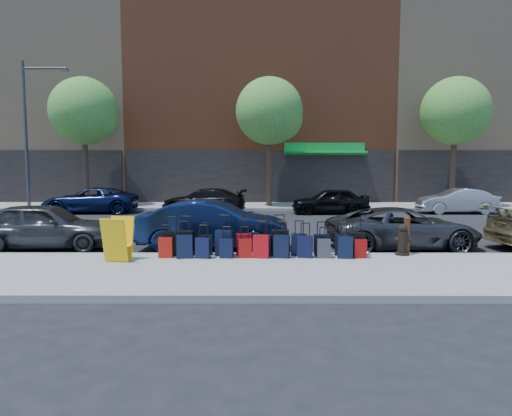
{
  "coord_description": "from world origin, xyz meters",
  "views": [
    {
      "loc": [
        -0.17,
        -16.63,
        2.55
      ],
      "look_at": [
        -0.22,
        -1.5,
        1.08
      ],
      "focal_mm": 32.0,
      "sensor_mm": 36.0,
      "label": 1
    }
  ],
  "objects_px": {
    "bollard": "(407,236)",
    "display_rack": "(118,240)",
    "tree_center": "(272,113)",
    "streetlight": "(29,125)",
    "car_far_2": "(330,201)",
    "car_far_1": "(204,201)",
    "tree_left": "(86,113)",
    "fire_hydrant": "(403,241)",
    "car_near_0": "(45,226)",
    "car_near_2": "(403,228)",
    "car_far_0": "(90,200)",
    "tree_right": "(458,113)",
    "car_far_3": "(457,201)",
    "car_near_1": "(213,225)",
    "suitcase_front_5": "(264,245)"
  },
  "relations": [
    {
      "from": "streetlight",
      "to": "car_far_2",
      "type": "height_order",
      "value": "streetlight"
    },
    {
      "from": "streetlight",
      "to": "car_near_2",
      "type": "distance_m",
      "value": 21.11
    },
    {
      "from": "car_far_0",
      "to": "car_far_2",
      "type": "bearing_deg",
      "value": 85.57
    },
    {
      "from": "tree_left",
      "to": "streetlight",
      "type": "bearing_deg",
      "value": -166.61
    },
    {
      "from": "streetlight",
      "to": "car_near_2",
      "type": "height_order",
      "value": "streetlight"
    },
    {
      "from": "streetlight",
      "to": "car_near_0",
      "type": "relative_size",
      "value": 1.93
    },
    {
      "from": "car_near_2",
      "to": "car_far_2",
      "type": "bearing_deg",
      "value": -1.23
    },
    {
      "from": "fire_hydrant",
      "to": "car_near_0",
      "type": "relative_size",
      "value": 0.2
    },
    {
      "from": "bollard",
      "to": "car_far_1",
      "type": "height_order",
      "value": "car_far_1"
    },
    {
      "from": "car_far_0",
      "to": "car_far_1",
      "type": "xyz_separation_m",
      "value": [
        5.9,
        0.06,
        -0.03
      ]
    },
    {
      "from": "tree_center",
      "to": "car_far_0",
      "type": "xyz_separation_m",
      "value": [
        -9.52,
        -2.5,
        -4.75
      ]
    },
    {
      "from": "fire_hydrant",
      "to": "bollard",
      "type": "xyz_separation_m",
      "value": [
        0.13,
        0.07,
        0.13
      ]
    },
    {
      "from": "tree_center",
      "to": "bollard",
      "type": "relative_size",
      "value": 7.4
    },
    {
      "from": "car_far_0",
      "to": "car_far_1",
      "type": "height_order",
      "value": "car_far_0"
    },
    {
      "from": "bollard",
      "to": "streetlight",
      "type": "bearing_deg",
      "value": 140.95
    },
    {
      "from": "car_near_1",
      "to": "car_far_3",
      "type": "bearing_deg",
      "value": -45.85
    },
    {
      "from": "tree_center",
      "to": "streetlight",
      "type": "xyz_separation_m",
      "value": [
        -13.44,
        -0.7,
        -0.75
      ]
    },
    {
      "from": "car_far_1",
      "to": "tree_left",
      "type": "bearing_deg",
      "value": -102.54
    },
    {
      "from": "car_far_0",
      "to": "streetlight",
      "type": "bearing_deg",
      "value": -117.12
    },
    {
      "from": "car_near_2",
      "to": "car_far_0",
      "type": "bearing_deg",
      "value": 47.33
    },
    {
      "from": "car_far_2",
      "to": "tree_left",
      "type": "bearing_deg",
      "value": -102.61
    },
    {
      "from": "tree_right",
      "to": "car_far_3",
      "type": "relative_size",
      "value": 1.86
    },
    {
      "from": "car_far_1",
      "to": "car_near_0",
      "type": "bearing_deg",
      "value": -12.17
    },
    {
      "from": "fire_hydrant",
      "to": "car_far_3",
      "type": "height_order",
      "value": "car_far_3"
    },
    {
      "from": "tree_center",
      "to": "car_far_0",
      "type": "bearing_deg",
      "value": -165.32
    },
    {
      "from": "car_far_1",
      "to": "car_far_2",
      "type": "height_order",
      "value": "car_far_2"
    },
    {
      "from": "tree_left",
      "to": "car_far_3",
      "type": "xyz_separation_m",
      "value": [
        19.97,
        -2.71,
        -4.77
      ]
    },
    {
      "from": "tree_left",
      "to": "car_far_2",
      "type": "distance_m",
      "value": 14.52
    },
    {
      "from": "bollard",
      "to": "car_near_1",
      "type": "height_order",
      "value": "car_near_1"
    },
    {
      "from": "car_near_0",
      "to": "car_near_1",
      "type": "relative_size",
      "value": 0.93
    },
    {
      "from": "bollard",
      "to": "display_rack",
      "type": "bearing_deg",
      "value": -173.2
    },
    {
      "from": "fire_hydrant",
      "to": "tree_left",
      "type": "bearing_deg",
      "value": 141.46
    },
    {
      "from": "tree_center",
      "to": "streetlight",
      "type": "height_order",
      "value": "streetlight"
    },
    {
      "from": "car_near_2",
      "to": "tree_center",
      "type": "bearing_deg",
      "value": 10.71
    },
    {
      "from": "streetlight",
      "to": "car_far_0",
      "type": "distance_m",
      "value": 5.88
    },
    {
      "from": "bollard",
      "to": "tree_left",
      "type": "bearing_deg",
      "value": 133.96
    },
    {
      "from": "streetlight",
      "to": "car_far_1",
      "type": "distance_m",
      "value": 10.75
    },
    {
      "from": "suitcase_front_5",
      "to": "car_near_2",
      "type": "bearing_deg",
      "value": 27.51
    },
    {
      "from": "car_far_0",
      "to": "car_far_3",
      "type": "distance_m",
      "value": 19.0
    },
    {
      "from": "tree_center",
      "to": "car_far_1",
      "type": "distance_m",
      "value": 6.47
    },
    {
      "from": "tree_left",
      "to": "car_near_1",
      "type": "distance_m",
      "value": 15.87
    },
    {
      "from": "streetlight",
      "to": "display_rack",
      "type": "bearing_deg",
      "value": -57.35
    },
    {
      "from": "bollard",
      "to": "display_rack",
      "type": "relative_size",
      "value": 0.91
    },
    {
      "from": "car_far_3",
      "to": "tree_right",
      "type": "bearing_deg",
      "value": 160.29
    },
    {
      "from": "tree_left",
      "to": "fire_hydrant",
      "type": "height_order",
      "value": "tree_left"
    },
    {
      "from": "car_near_0",
      "to": "car_far_2",
      "type": "xyz_separation_m",
      "value": [
        10.08,
        9.73,
        -0.04
      ]
    },
    {
      "from": "fire_hydrant",
      "to": "car_far_1",
      "type": "xyz_separation_m",
      "value": [
        -6.65,
        11.8,
        0.11
      ]
    },
    {
      "from": "tree_right",
      "to": "fire_hydrant",
      "type": "distance_m",
      "value": 16.8
    },
    {
      "from": "bollard",
      "to": "car_near_2",
      "type": "height_order",
      "value": "car_near_2"
    },
    {
      "from": "fire_hydrant",
      "to": "car_far_1",
      "type": "height_order",
      "value": "car_far_1"
    }
  ]
}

